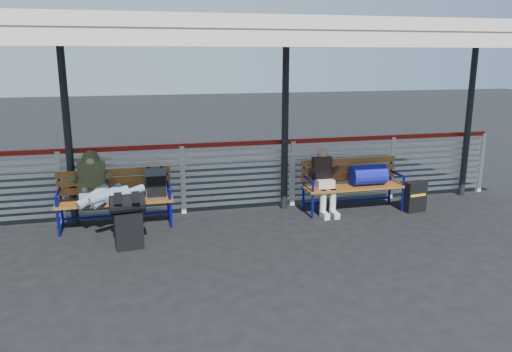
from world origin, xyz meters
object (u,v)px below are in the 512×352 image
object	(u,v)px
bench_right	(361,177)
suitcase_side	(414,197)
luggage_stack	(128,219)
companion_person	(324,180)
traveler_man	(104,191)
bench_left	(128,190)

from	to	relation	value
bench_right	suitcase_side	bearing A→B (deg)	-18.19
luggage_stack	companion_person	bearing A→B (deg)	8.00
bench_right	suitcase_side	world-z (taller)	bench_right
luggage_stack	bench_right	distance (m)	4.12
luggage_stack	traveler_man	bearing A→B (deg)	109.65
bench_left	suitcase_side	distance (m)	4.95
traveler_man	bench_right	bearing A→B (deg)	2.77
luggage_stack	bench_left	bearing A→B (deg)	82.41
luggage_stack	suitcase_side	distance (m)	4.97
bench_right	suitcase_side	xyz separation A→B (m)	(0.91, -0.30, -0.34)
bench_right	traveler_man	size ratio (longest dim) A/B	1.10
companion_person	suitcase_side	xyz separation A→B (m)	(1.60, -0.30, -0.33)
bench_left	traveler_man	distance (m)	0.50
bench_right	companion_person	world-z (taller)	companion_person
companion_person	suitcase_side	size ratio (longest dim) A/B	2.14
luggage_stack	companion_person	xyz separation A→B (m)	(3.33, 0.89, 0.16)
bench_left	traveler_man	xyz separation A→B (m)	(-0.35, -0.34, 0.10)
bench_left	bench_right	world-z (taller)	bench_left
luggage_stack	bench_right	size ratio (longest dim) A/B	0.45
companion_person	suitcase_side	bearing A→B (deg)	-10.54
bench_right	traveler_man	bearing A→B (deg)	-177.23
suitcase_side	companion_person	bearing A→B (deg)	160.69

